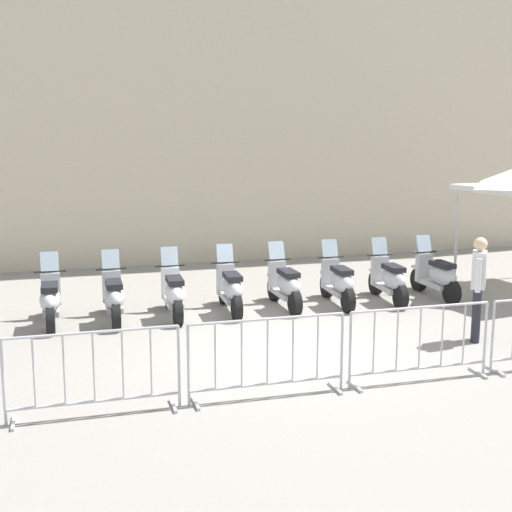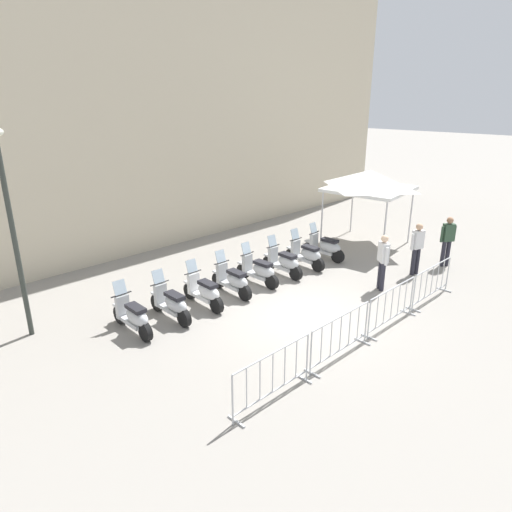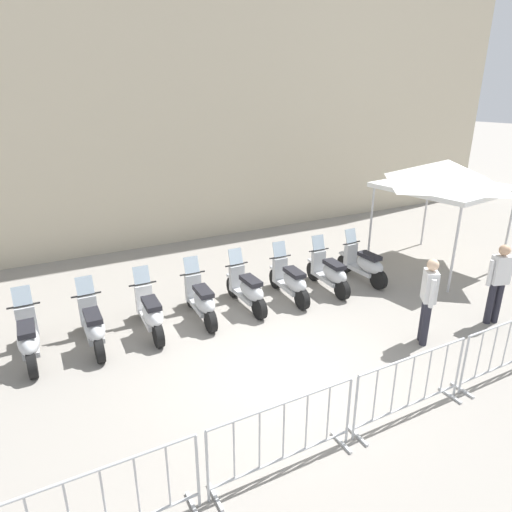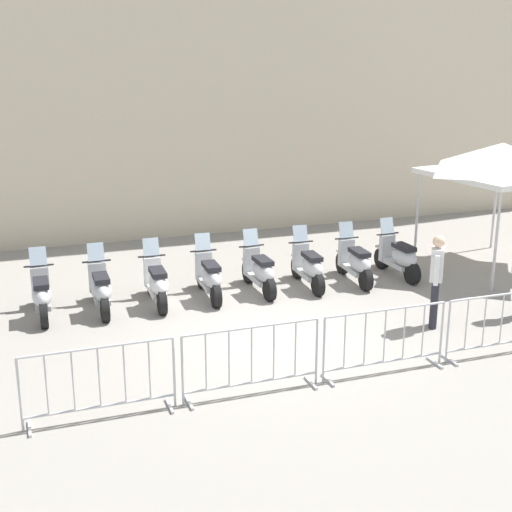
# 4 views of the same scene
# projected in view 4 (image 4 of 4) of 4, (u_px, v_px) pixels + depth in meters

# --- Properties ---
(ground_plane) EXTENTS (120.00, 120.00, 0.00)m
(ground_plane) POSITION_uv_depth(u_px,v_px,m) (275.00, 337.00, 12.37)
(ground_plane) COLOR gray
(motorcycle_0) EXTENTS (0.63, 1.72, 1.24)m
(motorcycle_0) POSITION_uv_depth(u_px,v_px,m) (42.00, 295.00, 13.16)
(motorcycle_0) COLOR black
(motorcycle_0) RESTS_ON ground
(motorcycle_1) EXTENTS (0.63, 1.72, 1.24)m
(motorcycle_1) POSITION_uv_depth(u_px,v_px,m) (101.00, 290.00, 13.45)
(motorcycle_1) COLOR black
(motorcycle_1) RESTS_ON ground
(motorcycle_2) EXTENTS (0.65, 1.72, 1.24)m
(motorcycle_2) POSITION_uv_depth(u_px,v_px,m) (157.00, 284.00, 13.80)
(motorcycle_2) COLOR black
(motorcycle_2) RESTS_ON ground
(motorcycle_3) EXTENTS (0.66, 1.72, 1.24)m
(motorcycle_3) POSITION_uv_depth(u_px,v_px,m) (209.00, 277.00, 14.19)
(motorcycle_3) COLOR black
(motorcycle_3) RESTS_ON ground
(motorcycle_4) EXTENTS (0.59, 1.72, 1.24)m
(motorcycle_4) POSITION_uv_depth(u_px,v_px,m) (260.00, 272.00, 14.56)
(motorcycle_4) COLOR black
(motorcycle_4) RESTS_ON ground
(motorcycle_5) EXTENTS (0.66, 1.72, 1.24)m
(motorcycle_5) POSITION_uv_depth(u_px,v_px,m) (309.00, 267.00, 14.86)
(motorcycle_5) COLOR black
(motorcycle_5) RESTS_ON ground
(motorcycle_6) EXTENTS (0.67, 1.72, 1.24)m
(motorcycle_6) POSITION_uv_depth(u_px,v_px,m) (356.00, 263.00, 15.18)
(motorcycle_6) COLOR black
(motorcycle_6) RESTS_ON ground
(motorcycle_7) EXTENTS (0.57, 1.73, 1.24)m
(motorcycle_7) POSITION_uv_depth(u_px,v_px,m) (399.00, 258.00, 15.57)
(motorcycle_7) COLOR black
(motorcycle_7) RESTS_ON ground
(barrier_segment_0) EXTENTS (2.08, 0.71, 1.07)m
(barrier_segment_0) POSITION_uv_depth(u_px,v_px,m) (100.00, 383.00, 9.47)
(barrier_segment_0) COLOR #B2B5B7
(barrier_segment_0) RESTS_ON ground
(barrier_segment_1) EXTENTS (2.08, 0.71, 1.07)m
(barrier_segment_1) POSITION_uv_depth(u_px,v_px,m) (252.00, 361.00, 10.16)
(barrier_segment_1) COLOR #B2B5B7
(barrier_segment_1) RESTS_ON ground
(barrier_segment_2) EXTENTS (2.08, 0.71, 1.07)m
(barrier_segment_2) POSITION_uv_depth(u_px,v_px,m) (384.00, 341.00, 10.85)
(barrier_segment_2) COLOR #B2B5B7
(barrier_segment_2) RESTS_ON ground
(barrier_segment_3) EXTENTS (2.08, 0.71, 1.07)m
(barrier_segment_3) POSITION_uv_depth(u_px,v_px,m) (501.00, 324.00, 11.54)
(barrier_segment_3) COLOR #B2B5B7
(barrier_segment_3) RESTS_ON ground
(officer_mid_plaza) EXTENTS (0.41, 0.42, 1.73)m
(officer_mid_plaza) POSITION_uv_depth(u_px,v_px,m) (436.00, 276.00, 12.57)
(officer_mid_plaza) COLOR #23232D
(officer_mid_plaza) RESTS_ON ground
(canopy_tent) EXTENTS (2.79, 2.79, 2.91)m
(canopy_tent) POSITION_uv_depth(u_px,v_px,m) (501.00, 160.00, 15.73)
(canopy_tent) COLOR silver
(canopy_tent) RESTS_ON ground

